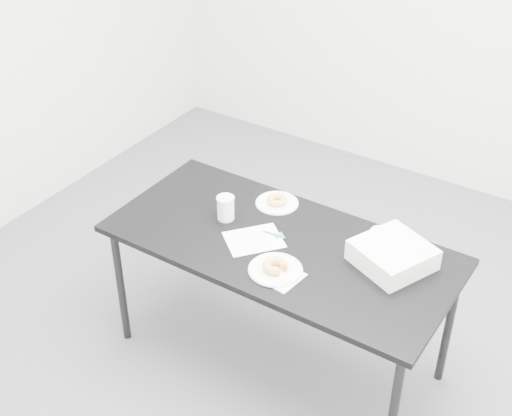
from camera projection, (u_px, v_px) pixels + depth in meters
The scene contains 13 objects.
floor at pixel (271, 334), 3.83m from camera, with size 4.00×4.00×0.00m, color #515257.
table at pixel (280, 252), 3.31m from camera, with size 1.62×0.77×0.74m.
scorecard at pixel (254, 240), 3.29m from camera, with size 0.20×0.25×0.00m, color white.
logo_patch at pixel (279, 235), 3.31m from camera, with size 0.04×0.04×0.00m, color green.
pen at pixel (274, 234), 3.32m from camera, with size 0.01×0.01×0.12m, color #0B7A80.
napkin at pixel (281, 276), 3.07m from camera, with size 0.17×0.17×0.00m, color white.
plate_near at pixel (275, 270), 3.10m from camera, with size 0.24×0.24×0.01m, color white.
donut_near at pixel (275, 266), 3.09m from camera, with size 0.11×0.11×0.04m, color gold.
plate_far at pixel (277, 203), 3.54m from camera, with size 0.21×0.21×0.01m, color white.
donut_far at pixel (277, 200), 3.53m from camera, with size 0.10×0.10×0.03m, color gold.
coffee_cup at pixel (226, 208), 3.40m from camera, with size 0.08×0.08×0.12m, color silver.
cup_lid at pixel (381, 232), 3.33m from camera, with size 0.10×0.10×0.01m, color white.
bakery_box at pixel (393, 255), 3.12m from camera, with size 0.30×0.30×0.10m, color white.
Camera 1 is at (1.44, -2.39, 2.71)m, focal length 50.00 mm.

